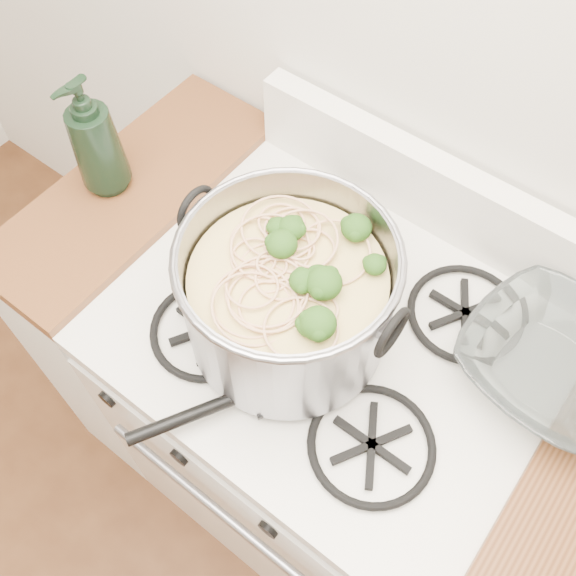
{
  "coord_description": "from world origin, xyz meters",
  "views": [
    {
      "loc": [
        0.26,
        0.78,
        1.89
      ],
      "look_at": [
        -0.06,
        1.19,
        1.06
      ],
      "focal_mm": 40.0,
      "sensor_mm": 36.0,
      "label": 1
    }
  ],
  "objects_px": {
    "glass_bowl": "(548,367)",
    "bottle": "(94,137)",
    "spatula": "(279,381)",
    "gas_range": "(323,420)",
    "stock_pot": "(288,297)"
  },
  "relations": [
    {
      "from": "gas_range",
      "to": "stock_pot",
      "type": "bearing_deg",
      "value": -130.04
    },
    {
      "from": "bottle",
      "to": "spatula",
      "type": "bearing_deg",
      "value": -12.35
    },
    {
      "from": "glass_bowl",
      "to": "bottle",
      "type": "bearing_deg",
      "value": -170.54
    },
    {
      "from": "gas_range",
      "to": "spatula",
      "type": "height_order",
      "value": "spatula"
    },
    {
      "from": "stock_pot",
      "to": "glass_bowl",
      "type": "bearing_deg",
      "value": 26.84
    },
    {
      "from": "glass_bowl",
      "to": "bottle",
      "type": "distance_m",
      "value": 0.89
    },
    {
      "from": "gas_range",
      "to": "spatula",
      "type": "relative_size",
      "value": 2.98
    },
    {
      "from": "spatula",
      "to": "glass_bowl",
      "type": "bearing_deg",
      "value": 69.97
    },
    {
      "from": "glass_bowl",
      "to": "bottle",
      "type": "xyz_separation_m",
      "value": [
        -0.87,
        -0.15,
        0.11
      ]
    },
    {
      "from": "spatula",
      "to": "glass_bowl",
      "type": "distance_m",
      "value": 0.44
    },
    {
      "from": "gas_range",
      "to": "spatula",
      "type": "xyz_separation_m",
      "value": [
        -0.01,
        -0.16,
        0.5
      ]
    },
    {
      "from": "bottle",
      "to": "gas_range",
      "type": "bearing_deg",
      "value": 3.87
    },
    {
      "from": "stock_pot",
      "to": "glass_bowl",
      "type": "distance_m",
      "value": 0.44
    },
    {
      "from": "stock_pot",
      "to": "glass_bowl",
      "type": "xyz_separation_m",
      "value": [
        0.39,
        0.2,
        -0.09
      ]
    },
    {
      "from": "gas_range",
      "to": "glass_bowl",
      "type": "distance_m",
      "value": 0.61
    }
  ]
}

